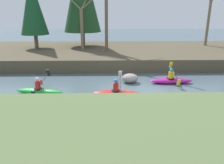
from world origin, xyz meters
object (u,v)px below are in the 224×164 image
Objects in this scene: kayaker_middle at (119,93)px; boulder_midstream at (130,78)px; kayaker_lead at (171,80)px; kayaker_trailing at (41,91)px.

kayaker_middle is 2.56m from boulder_midstream.
kayaker_lead is 4.14m from kayaker_middle.
kayaker_trailing is (-7.86, -1.79, -0.02)m from kayaker_lead.
kayaker_middle and kayaker_trailing have the same top height.
boulder_midstream is at bearing 31.26° from kayaker_trailing.
kayaker_trailing is 5.57m from boulder_midstream.
kayaker_lead reaches higher than boulder_midstream.
kayaker_middle is 4.36m from kayaker_trailing.
boulder_midstream is (-2.66, 0.22, 0.08)m from kayaker_lead.
kayaker_middle is 2.64× the size of boulder_midstream.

